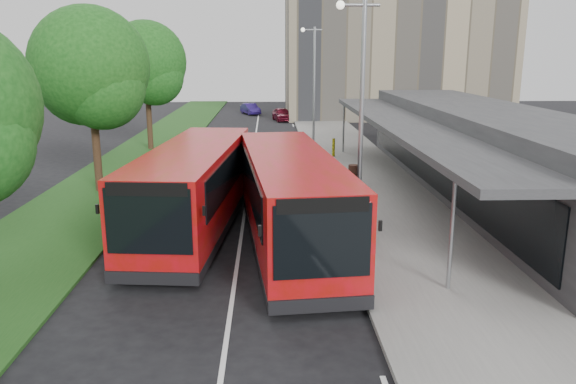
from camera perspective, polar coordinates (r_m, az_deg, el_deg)
name	(u,v)px	position (r m, az deg, el deg)	size (l,w,h in m)	color
ground	(238,257)	(18.34, -5.08, -6.63)	(120.00, 120.00, 0.00)	black
pavement	(342,150)	(38.01, 5.56, 4.25)	(5.00, 80.00, 0.15)	slate
grass_verge	(148,152)	(38.53, -14.04, 3.99)	(5.00, 80.00, 0.10)	#1A4516
lane_centre_line	(251,166)	(32.80, -3.76, 2.61)	(0.12, 70.00, 0.01)	silver
kerb_dashes	(303,154)	(36.78, 1.57, 3.87)	(0.12, 56.00, 0.01)	silver
office_block	(395,27)	(60.61, 10.77, 16.13)	(22.00, 12.00, 18.00)	tan
station_building	(482,151)	(27.36, 19.14, 3.94)	(7.70, 26.00, 4.00)	#2D2E30
tree_mid	(90,74)	(27.41, -19.43, 11.27)	(5.32, 5.32, 8.55)	black
tree_far	(146,67)	(39.04, -14.22, 12.20)	(5.33, 5.33, 8.56)	black
lamp_post_near	(359,105)	(19.47, 7.25, 8.79)	(1.44, 0.28, 8.00)	gray
lamp_post_far	(313,79)	(39.31, 2.55, 11.43)	(1.44, 0.28, 8.00)	gray
bus_main	(291,200)	(18.81, 0.27, -0.86)	(3.90, 11.39, 3.17)	red
bus_second	(194,189)	(20.73, -9.51, 0.31)	(3.81, 11.29, 3.14)	red
litter_bin	(353,174)	(28.00, 6.66, 1.84)	(0.51, 0.51, 0.91)	#391F17
bollard	(334,147)	(35.24, 4.65, 4.55)	(0.18, 0.18, 1.12)	#FFF80D
car_near	(282,114)	(55.22, -0.61, 7.91)	(1.52, 3.77, 1.28)	maroon
car_far	(250,109)	(61.28, -3.84, 8.43)	(1.24, 3.54, 1.17)	navy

